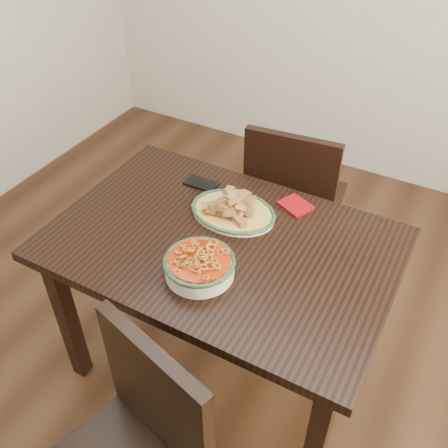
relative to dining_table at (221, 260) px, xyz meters
The scene contains 7 objects.
floor 0.67m from the dining_table, 143.87° to the left, with size 3.50×3.50×0.00m, color #311C0F.
dining_table is the anchor object (origin of this frame).
chair_far 0.69m from the dining_table, 88.65° to the left, with size 0.46×0.46×0.89m.
fish_plate 0.21m from the dining_table, 102.08° to the left, with size 0.33×0.25×0.11m.
noodle_bowl 0.23m from the dining_table, 84.27° to the right, with size 0.24×0.24×0.08m.
smartphone 0.36m from the dining_table, 132.69° to the left, with size 0.13×0.07×0.01m, color black.
napkin 0.36m from the dining_table, 62.72° to the left, with size 0.12×0.10×0.01m, color maroon.
Camera 1 is at (0.76, -1.23, 1.94)m, focal length 40.00 mm.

